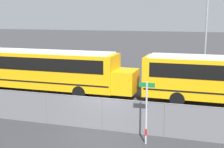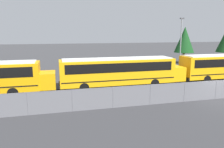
% 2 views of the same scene
% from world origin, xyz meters
% --- Properties ---
extents(ground_plane, '(200.00, 200.00, 0.00)m').
position_xyz_m(ground_plane, '(0.00, 0.00, 0.00)').
color(ground_plane, '#38383A').
extents(fence, '(67.79, 0.07, 1.67)m').
position_xyz_m(fence, '(-0.00, -0.00, 0.85)').
color(fence, '#9EA0A5').
rests_on(fence, ground_plane).
extents(school_bus_1, '(13.49, 2.48, 3.11)m').
position_xyz_m(school_bus_1, '(-6.83, 6.09, 1.85)').
color(school_bus_1, '#EDA80F').
rests_on(school_bus_1, ground_plane).
extents(light_pole, '(0.60, 0.24, 7.81)m').
position_xyz_m(light_pole, '(4.56, 13.37, 4.29)').
color(light_pole, gray).
rests_on(light_pole, ground_plane).
extents(tree_1, '(3.61, 3.61, 6.75)m').
position_xyz_m(tree_1, '(9.78, 20.59, 4.38)').
color(tree_1, '#51381E').
rests_on(tree_1, ground_plane).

